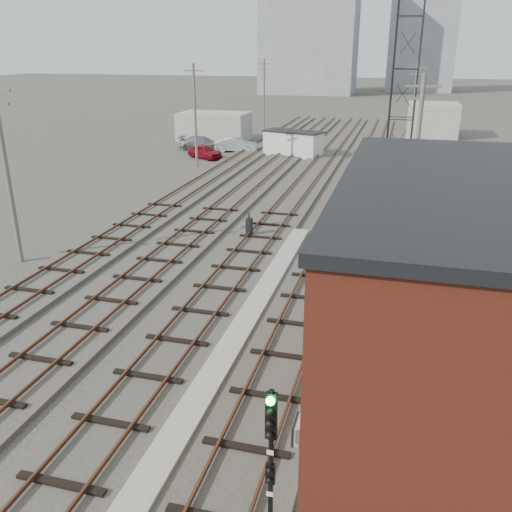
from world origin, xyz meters
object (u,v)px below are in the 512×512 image
at_px(signal_mast, 271,454).
at_px(car_grey, 202,143).
at_px(car_red, 205,152).
at_px(site_trailer, 293,143).
at_px(switch_stand, 249,227).
at_px(car_silver, 236,145).

distance_m(signal_mast, car_grey, 49.57).
bearing_deg(car_red, site_trailer, -35.77).
height_order(signal_mast, switch_stand, signal_mast).
relative_size(site_trailer, car_silver, 1.45).
bearing_deg(switch_stand, signal_mast, -66.26).
bearing_deg(car_silver, car_grey, 83.56).
xyz_separation_m(car_silver, car_grey, (-3.76, -0.12, -0.00)).
bearing_deg(site_trailer, car_grey, -165.77).
relative_size(car_red, car_silver, 0.89).
bearing_deg(car_grey, car_silver, -89.89).
height_order(switch_stand, car_silver, switch_stand).
relative_size(switch_stand, car_red, 0.35).
height_order(site_trailer, car_silver, site_trailer).
xyz_separation_m(switch_stand, car_silver, (-8.94, 26.60, 0.08)).
xyz_separation_m(signal_mast, car_red, (-16.81, 41.59, -1.48)).
bearing_deg(site_trailer, car_silver, -168.77).
distance_m(site_trailer, car_red, 8.99).
relative_size(site_trailer, car_red, 1.62).
bearing_deg(switch_stand, site_trailer, 102.58).
bearing_deg(car_grey, site_trailer, -94.90).
relative_size(site_trailer, car_grey, 1.28).
bearing_deg(car_red, switch_stand, -124.49).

